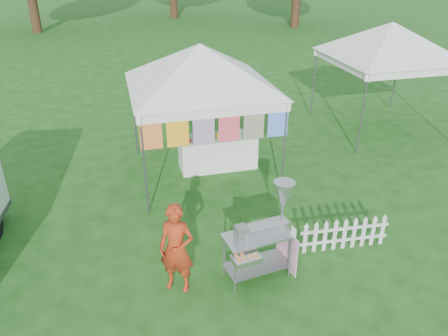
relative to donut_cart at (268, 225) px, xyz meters
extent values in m
plane|color=#1B4513|center=(-0.26, 0.25, -0.96)|extent=(120.00, 120.00, 0.00)
cylinder|color=#59595E|center=(-1.68, 2.33, 0.09)|extent=(0.04, 0.04, 2.10)
cylinder|color=#59595E|center=(1.16, 2.33, 0.09)|extent=(0.04, 0.04, 2.10)
cylinder|color=#59595E|center=(-1.68, 5.17, 0.09)|extent=(0.04, 0.04, 2.10)
cylinder|color=#59595E|center=(1.16, 5.17, 0.09)|extent=(0.04, 0.04, 2.10)
cube|color=white|center=(-0.26, 2.33, 1.04)|extent=(3.00, 0.03, 0.22)
cube|color=white|center=(-0.26, 5.17, 1.04)|extent=(3.00, 0.03, 0.22)
pyramid|color=white|center=(-0.26, 3.75, 2.04)|extent=(4.24, 4.24, 0.90)
cylinder|color=#59595E|center=(-0.26, 2.33, 1.12)|extent=(3.00, 0.03, 0.03)
cube|color=#EB1A3F|center=(-1.51, 2.33, 0.77)|extent=(0.42, 0.01, 0.70)
cube|color=red|center=(-1.01, 2.33, 0.77)|extent=(0.42, 0.01, 0.70)
cube|color=teal|center=(-0.51, 2.33, 0.77)|extent=(0.42, 0.01, 0.70)
cube|color=#DC1B86|center=(-0.01, 2.33, 0.77)|extent=(0.42, 0.01, 0.70)
cube|color=#E4A80C|center=(0.49, 2.33, 0.77)|extent=(0.42, 0.01, 0.70)
cube|color=blue|center=(0.99, 2.33, 0.77)|extent=(0.42, 0.01, 0.70)
cylinder|color=#59595E|center=(3.82, 3.83, 0.09)|extent=(0.04, 0.04, 2.10)
cylinder|color=#59595E|center=(3.82, 6.67, 0.09)|extent=(0.04, 0.04, 2.10)
cylinder|color=#59595E|center=(6.66, 6.67, 0.09)|extent=(0.04, 0.04, 2.10)
cube|color=white|center=(5.24, 3.83, 1.04)|extent=(3.00, 0.03, 0.22)
cube|color=white|center=(5.24, 6.67, 1.04)|extent=(3.00, 0.03, 0.22)
pyramid|color=white|center=(5.24, 5.25, 2.04)|extent=(4.24, 4.24, 0.90)
cylinder|color=#59595E|center=(5.24, 3.83, 1.12)|extent=(3.00, 0.03, 0.03)
cylinder|color=gray|center=(-0.61, -0.30, -0.56)|extent=(0.04, 0.04, 0.79)
cylinder|color=gray|center=(0.33, -0.16, -0.56)|extent=(0.04, 0.04, 0.79)
cylinder|color=gray|center=(-0.68, 0.12, -0.56)|extent=(0.04, 0.04, 0.79)
cylinder|color=gray|center=(0.27, 0.26, -0.56)|extent=(0.04, 0.04, 0.79)
cube|color=gray|center=(-0.17, -0.02, -0.74)|extent=(1.07, 0.64, 0.01)
cube|color=#B7B7BC|center=(-0.17, -0.02, -0.17)|extent=(1.12, 0.68, 0.04)
cube|color=#B7B7BC|center=(-0.02, 0.05, -0.08)|extent=(0.77, 0.33, 0.13)
cube|color=gray|center=(-0.44, -0.01, -0.05)|extent=(0.20, 0.22, 0.19)
cylinder|color=gray|center=(0.26, 0.09, 0.23)|extent=(0.05, 0.05, 0.79)
cone|color=#B7B7BC|center=(0.26, 0.09, 0.45)|extent=(0.36, 0.36, 0.35)
cylinder|color=#B7B7BC|center=(0.26, 0.09, 0.64)|extent=(0.38, 0.38, 0.05)
cube|color=#B7B7BC|center=(-0.47, -0.40, -0.25)|extent=(0.46, 0.32, 0.09)
cube|color=#E69BC4|center=(0.36, 0.06, -0.56)|extent=(0.11, 0.66, 0.71)
cube|color=white|center=(0.34, -0.19, -0.06)|extent=(0.03, 0.12, 0.16)
imported|color=#A32D14|center=(-1.43, 0.04, -0.21)|extent=(0.65, 0.57, 1.49)
cube|color=silver|center=(0.82, 0.34, -0.68)|extent=(0.07, 0.02, 0.56)
cube|color=silver|center=(1.00, 0.33, -0.68)|extent=(0.07, 0.02, 0.56)
cube|color=silver|center=(1.18, 0.32, -0.68)|extent=(0.07, 0.02, 0.56)
cube|color=silver|center=(1.36, 0.30, -0.68)|extent=(0.07, 0.02, 0.56)
cube|color=silver|center=(1.54, 0.29, -0.68)|extent=(0.07, 0.02, 0.56)
cube|color=silver|center=(1.72, 0.28, -0.68)|extent=(0.07, 0.02, 0.56)
cube|color=silver|center=(1.90, 0.27, -0.68)|extent=(0.07, 0.02, 0.56)
cube|color=silver|center=(2.08, 0.25, -0.68)|extent=(0.07, 0.02, 0.56)
cube|color=silver|center=(2.26, 0.24, -0.68)|extent=(0.07, 0.02, 0.56)
cube|color=silver|center=(1.54, 0.29, -0.78)|extent=(1.62, 0.14, 0.05)
cube|color=silver|center=(1.54, 0.29, -0.54)|extent=(1.62, 0.14, 0.05)
cube|color=white|center=(0.15, 3.94, -0.57)|extent=(1.80, 0.70, 0.79)
camera|label=1|loc=(-2.05, -5.24, 3.86)|focal=35.00mm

